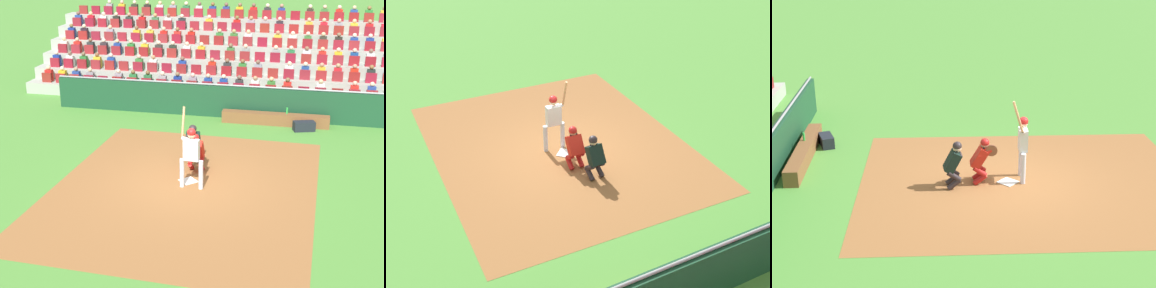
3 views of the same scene
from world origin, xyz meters
The scene contains 9 objects.
ground_plane centered at (0.00, 0.00, 0.00)m, with size 160.00×160.00×0.00m, color #4C8A36.
infield_dirt_patch centered at (0.00, 0.50, 0.00)m, with size 7.21×8.83×0.01m, color #925D33.
home_plate_marker centered at (0.00, 0.00, 0.02)m, with size 0.44×0.44×0.02m, color white.
batter_at_plate centered at (-0.17, 0.39, 1.10)m, with size 0.68×0.48×2.27m.
catcher_crouching centered at (-0.06, -0.71, 0.70)m, with size 0.47×0.71×1.26m.
home_plate_umpire centered at (0.17, -1.45, 0.69)m, with size 0.49×0.51×1.27m.
dugout_bench centered at (-2.06, -5.68, 0.22)m, with size 3.99×0.40×0.44m, color brown.
water_bottle_on_bench centered at (-2.48, -5.74, 0.56)m, with size 0.07×0.07×0.24m, color green.
equipment_duffel_bag centered at (-3.14, -5.21, 0.18)m, with size 0.77×0.36×0.35m, color black.
Camera 3 is at (13.94, -2.21, 6.37)m, focal length 54.22 mm.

